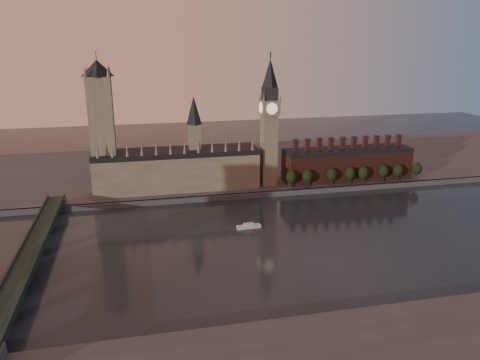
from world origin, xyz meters
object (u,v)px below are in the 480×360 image
object	(u,v)px
river_boat	(249,226)
westminster_bridge	(29,259)
big_ben	(269,121)
victoria_tower	(102,124)

from	to	relation	value
river_boat	westminster_bridge	bearing A→B (deg)	-169.89
river_boat	big_ben	bearing A→B (deg)	61.39
victoria_tower	big_ben	distance (m)	130.12
big_ben	victoria_tower	bearing A→B (deg)	177.80
big_ben	river_boat	size ratio (longest dim) A/B	6.60
victoria_tower	big_ben	xyz separation A→B (m)	(130.00, -5.00, -2.26)
westminster_bridge	big_ben	bearing A→B (deg)	34.33
big_ben	westminster_bridge	distance (m)	205.83
victoria_tower	westminster_bridge	xyz separation A→B (m)	(-35.00, -117.70, -51.65)
big_ben	river_boat	bearing A→B (deg)	-114.23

